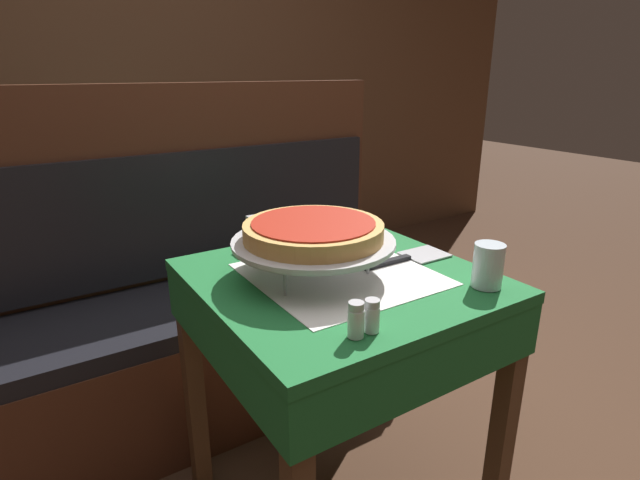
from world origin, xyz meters
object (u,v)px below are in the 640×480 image
dining_table_rear (138,190)px  booth_bench (215,321)px  condiment_caddy (133,168)px  deep_dish_pizza (313,230)px  pizza_server (409,258)px  napkin_holder (266,230)px  pizza_pan_stand (313,243)px  dining_table_front (340,313)px  pepper_shaker (372,316)px  salt_shaker (356,320)px  water_glass_near (488,265)px

dining_table_rear → booth_bench: booth_bench is taller
dining_table_rear → condiment_caddy: 0.17m
booth_bench → dining_table_rear: bearing=92.0°
deep_dish_pizza → pizza_server: bearing=-10.0°
dining_table_rear → pizza_server: pizza_server is taller
deep_dish_pizza → napkin_holder: (0.00, 0.27, -0.07)m
pizza_pan_stand → napkin_holder: bearing=89.8°
dining_table_rear → napkin_holder: napkin_holder is taller
dining_table_front → pepper_shaker: bearing=-112.9°
pizza_pan_stand → pepper_shaker: (-0.06, -0.30, -0.05)m
dining_table_rear → salt_shaker: size_ratio=11.16×
dining_table_front → pizza_server: bearing=-4.1°
booth_bench → pizza_server: 0.89m
dining_table_front → salt_shaker: 0.35m
pizza_server → water_glass_near: (0.03, -0.23, 0.05)m
pizza_server → condiment_caddy: 1.56m
dining_table_rear → pizza_server: (0.34, -1.61, 0.09)m
pizza_server → napkin_holder: napkin_holder is taller
dining_table_front → napkin_holder: size_ratio=7.79×
dining_table_front → dining_table_rear: bearing=94.3°
dining_table_rear → deep_dish_pizza: 1.58m
pepper_shaker → condiment_caddy: bearing=91.3°
booth_bench → water_glass_near: booth_bench is taller
water_glass_near → napkin_holder: 0.63m
booth_bench → water_glass_near: (0.34, -0.95, 0.48)m
pizza_pan_stand → pizza_server: 0.29m
pizza_pan_stand → salt_shaker: pizza_pan_stand is taller
booth_bench → pepper_shaker: bearing=-91.5°
dining_table_front → booth_bench: 0.78m
deep_dish_pizza → pizza_pan_stand: bearing=-135.0°
dining_table_rear → salt_shaker: 1.87m
water_glass_near → pepper_shaker: bearing=-176.3°
dining_table_front → deep_dish_pizza: bearing=150.9°
pizza_server → pepper_shaker: 0.42m
booth_bench → pizza_pan_stand: (0.03, -0.67, 0.51)m
booth_bench → deep_dish_pizza: booth_bench is taller
pizza_server → water_glass_near: water_glass_near is taller
salt_shaker → booth_bench: bearing=86.3°
pizza_pan_stand → water_glass_near: 0.42m
booth_bench → deep_dish_pizza: size_ratio=4.69×
water_glass_near → condiment_caddy: (-0.40, 1.75, -0.01)m
dining_table_rear → deep_dish_pizza: deep_dish_pizza is taller
dining_table_rear → pizza_pan_stand: 1.57m
water_glass_near → pepper_shaker: size_ratio=1.55×
dining_table_rear → water_glass_near: size_ratio=7.70×
deep_dish_pizza → pepper_shaker: bearing=-100.3°
napkin_holder → condiment_caddy: size_ratio=0.57×
booth_bench → pepper_shaker: booth_bench is taller
dining_table_front → water_glass_near: 0.39m
pizza_pan_stand → salt_shaker: bearing=-107.2°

